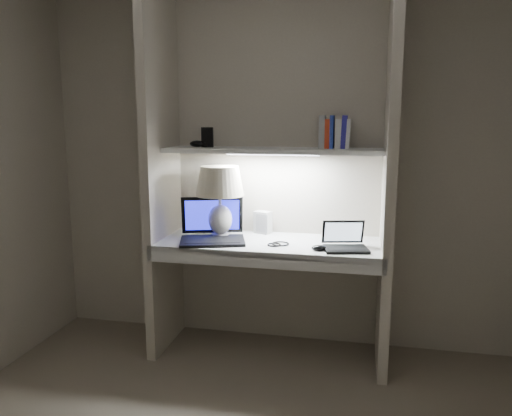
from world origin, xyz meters
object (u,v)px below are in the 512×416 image
(speaker, at_px, (263,222))
(table_lamp, at_px, (220,190))
(laptop_netbook, at_px, (345,243))
(book_row, at_px, (335,133))
(laptop_main, at_px, (212,231))

(speaker, bearing_deg, table_lamp, -123.77)
(speaker, bearing_deg, laptop_netbook, -6.09)
(laptop_netbook, relative_size, book_row, 1.45)
(laptop_netbook, height_order, book_row, book_row)
(laptop_main, xyz_separation_m, laptop_netbook, (0.86, -0.06, -0.02))
(table_lamp, bearing_deg, book_row, 7.65)
(laptop_main, relative_size, book_row, 2.37)
(book_row, bearing_deg, speaker, 171.79)
(table_lamp, height_order, speaker, table_lamp)
(laptop_main, relative_size, laptop_netbook, 1.64)
(table_lamp, xyz_separation_m, speaker, (0.26, 0.17, -0.24))
(laptop_main, relative_size, speaker, 3.22)
(speaker, height_order, book_row, book_row)
(laptop_main, bearing_deg, table_lamp, 58.09)
(table_lamp, distance_m, laptop_main, 0.28)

